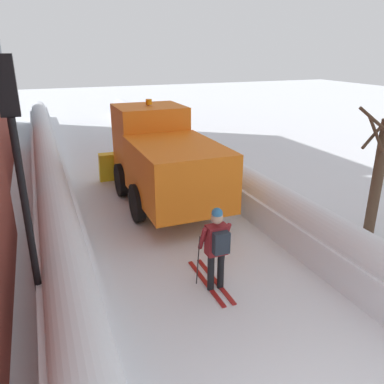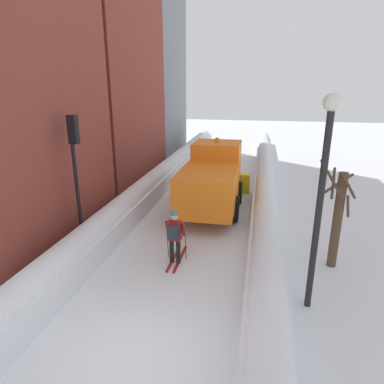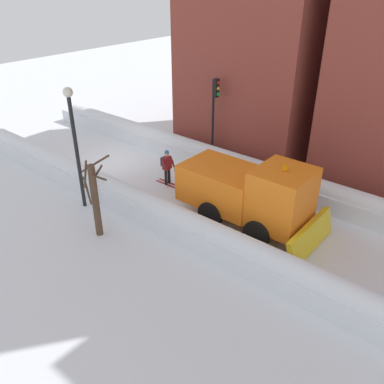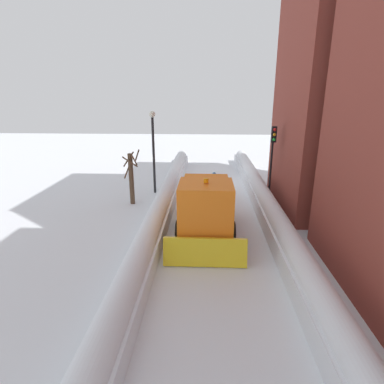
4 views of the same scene
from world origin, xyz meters
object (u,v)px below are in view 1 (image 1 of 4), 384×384
Objects in this scene: skier at (217,246)px; plow_truck at (163,158)px; traffic_light_pole at (16,148)px; bare_tree_near at (378,174)px.

plow_truck is at bearing 84.41° from skier.
plow_truck is 3.31× the size of skier.
bare_tree_near is (8.26, 0.50, -1.55)m from traffic_light_pole.
traffic_light_pole is at bearing -129.26° from plow_truck.
traffic_light_pole is 8.41m from bare_tree_near.
skier is at bearing -5.46° from traffic_light_pole.
traffic_light_pole is (-3.34, 0.32, 2.22)m from skier.
traffic_light_pole is at bearing 174.54° from skier.
bare_tree_near reaches higher than plow_truck.
plow_truck reaches higher than skier.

